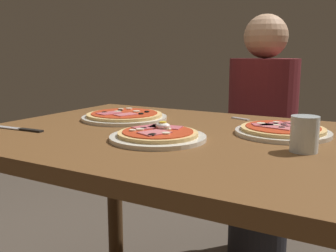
% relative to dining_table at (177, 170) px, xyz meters
% --- Properties ---
extents(dining_table, '(1.20, 0.89, 0.77)m').
position_rel_dining_table_xyz_m(dining_table, '(0.00, 0.00, 0.00)').
color(dining_table, brown).
rests_on(dining_table, ground).
extents(pizza_foreground, '(0.27, 0.27, 0.05)m').
position_rel_dining_table_xyz_m(pizza_foreground, '(0.00, -0.11, 0.13)').
color(pizza_foreground, silver).
rests_on(pizza_foreground, dining_table).
extents(pizza_across_left, '(0.28, 0.28, 0.03)m').
position_rel_dining_table_xyz_m(pizza_across_left, '(0.28, 0.13, 0.13)').
color(pizza_across_left, silver).
rests_on(pizza_across_left, dining_table).
extents(pizza_across_right, '(0.31, 0.31, 0.03)m').
position_rel_dining_table_xyz_m(pizza_across_right, '(-0.28, 0.12, 0.13)').
color(pizza_across_right, silver).
rests_on(pizza_across_right, dining_table).
extents(water_glass_near, '(0.07, 0.07, 0.09)m').
position_rel_dining_table_xyz_m(water_glass_near, '(0.38, -0.05, 0.15)').
color(water_glass_near, silver).
rests_on(water_glass_near, dining_table).
extents(fork, '(0.15, 0.07, 0.00)m').
position_rel_dining_table_xyz_m(fork, '(0.11, 0.32, 0.12)').
color(fork, silver).
rests_on(fork, dining_table).
extents(knife, '(0.20, 0.03, 0.01)m').
position_rel_dining_table_xyz_m(knife, '(-0.44, -0.20, 0.12)').
color(knife, silver).
rests_on(knife, dining_table).
extents(diner_person, '(0.32, 0.32, 1.18)m').
position_rel_dining_table_xyz_m(diner_person, '(0.03, 0.79, -0.09)').
color(diner_person, black).
rests_on(diner_person, ground).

